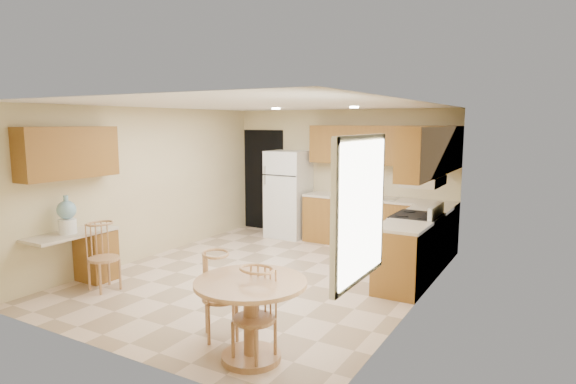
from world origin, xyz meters
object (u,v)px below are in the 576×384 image
Objects in this scene: dining_table at (251,308)px; water_crock at (67,216)px; refrigerator at (288,194)px; chair_table_b at (249,310)px; chair_table_a at (216,289)px; stove at (416,244)px; chair_desk at (98,251)px.

water_crock is (-3.28, 0.43, 0.49)m from dining_table.
dining_table is at bearing -7.48° from water_crock.
refrigerator is 1.90× the size of chair_table_b.
refrigerator is at bearing 75.79° from water_crock.
water_crock is at bearing -139.09° from chair_table_a.
chair_table_b is at bearing -99.78° from stove.
water_crock is at bearing -67.13° from chair_desk.
stove is 3.52m from chair_table_b.
water_crock is (-2.73, 0.27, 0.45)m from chair_table_a.
stove is at bearing 115.97° from chair_table_a.
refrigerator is 3.28× the size of water_crock.
chair_desk is (-3.47, -2.82, 0.09)m from stove.
water_crock reaches higher than chair_table_a.
stove is 3.42m from dining_table.
refrigerator is 3.15m from stove.
chair_desk is (-0.60, -4.04, -0.30)m from refrigerator.
dining_table is (-0.65, -3.36, 0.05)m from stove.
chair_table_a is 2.31m from chair_desk.
refrigerator is at bearing -58.08° from chair_table_b.
water_crock is (-3.92, -2.93, 0.54)m from stove.
chair_desk is at bearing -98.44° from refrigerator.
stove is (2.88, -1.22, -0.38)m from refrigerator.
chair_table_a is (-0.55, 0.16, 0.04)m from dining_table.
chair_table_a is at bearing 90.48° from chair_desk.
water_crock reaches higher than stove.
stove is 4.48m from chair_desk.
water_crock is (-0.45, -0.10, 0.45)m from chair_desk.
chair_table_b is (2.28, -4.69, -0.31)m from refrigerator.
chair_table_b is at bearing -64.08° from refrigerator.
chair_table_b is at bearing 87.17° from chair_desk.
stove reaches higher than chair_table_a.
dining_table is at bearing -64.05° from refrigerator.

